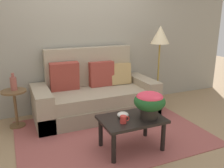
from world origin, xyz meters
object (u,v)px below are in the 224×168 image
object	(u,v)px
snack_bowl	(123,115)
side_table	(15,102)
potted_plant	(150,102)
coffee_table	(132,123)
table_vase	(14,83)
floor_lamp	(160,41)
couch	(95,96)
coffee_mug	(124,119)

from	to	relation	value
snack_bowl	side_table	bearing A→B (deg)	134.98
potted_plant	snack_bowl	xyz separation A→B (m)	(-0.30, 0.13, -0.18)
coffee_table	side_table	size ratio (longest dim) A/B	1.35
coffee_table	table_vase	xyz separation A→B (m)	(-1.33, 1.31, 0.34)
floor_lamp	snack_bowl	bearing A→B (deg)	-137.76
couch	snack_bowl	size ratio (longest dim) A/B	13.94
side_table	snack_bowl	world-z (taller)	side_table
side_table	table_vase	xyz separation A→B (m)	(0.01, 0.02, 0.29)
floor_lamp	potted_plant	distance (m)	1.80
couch	coffee_mug	xyz separation A→B (m)	(-0.12, -1.36, 0.14)
side_table	snack_bowl	bearing A→B (deg)	-45.02
potted_plant	coffee_mug	size ratio (longest dim) A/B	3.22
coffee_table	coffee_mug	distance (m)	0.22
couch	coffee_table	xyz separation A→B (m)	(0.04, -1.27, 0.02)
side_table	snack_bowl	size ratio (longest dim) A/B	4.00
side_table	potted_plant	distance (m)	2.08
snack_bowl	potted_plant	bearing A→B (deg)	-23.87
coffee_mug	table_vase	size ratio (longest dim) A/B	0.46
coffee_mug	table_vase	distance (m)	1.84
side_table	floor_lamp	bearing A→B (deg)	-0.51
coffee_mug	side_table	bearing A→B (deg)	130.31
side_table	floor_lamp	distance (m)	2.71
potted_plant	snack_bowl	size ratio (longest dim) A/B	2.66
couch	potted_plant	xyz separation A→B (m)	(0.25, -1.35, 0.31)
coffee_table	side_table	world-z (taller)	side_table
floor_lamp	coffee_mug	world-z (taller)	floor_lamp
coffee_table	potted_plant	world-z (taller)	potted_plant
couch	potted_plant	distance (m)	1.41
floor_lamp	side_table	bearing A→B (deg)	179.49
couch	snack_bowl	world-z (taller)	couch
floor_lamp	potted_plant	size ratio (longest dim) A/B	3.82
couch	coffee_mug	world-z (taller)	couch
table_vase	potted_plant	bearing A→B (deg)	-42.23
coffee_table	floor_lamp	size ratio (longest dim) A/B	0.53
side_table	potted_plant	world-z (taller)	potted_plant
potted_plant	floor_lamp	bearing A→B (deg)	52.47
coffee_table	couch	bearing A→B (deg)	91.97
coffee_table	snack_bowl	size ratio (longest dim) A/B	5.42
table_vase	side_table	bearing A→B (deg)	-125.93
coffee_table	table_vase	distance (m)	1.90
coffee_table	snack_bowl	distance (m)	0.16
coffee_table	table_vase	size ratio (longest dim) A/B	3.03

